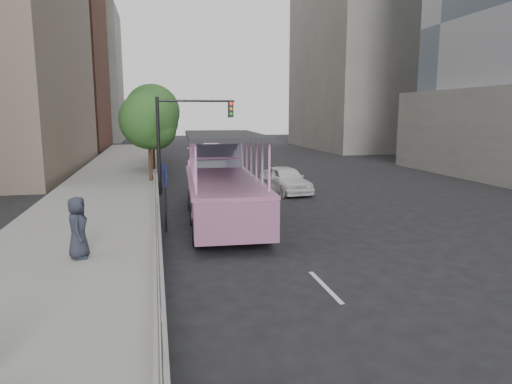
# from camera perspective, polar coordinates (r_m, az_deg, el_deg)

# --- Properties ---
(ground) EXTENTS (160.00, 160.00, 0.00)m
(ground) POSITION_cam_1_polar(r_m,az_deg,el_deg) (13.45, 1.50, -9.04)
(ground) COLOR black
(sidewalk) EXTENTS (5.50, 80.00, 0.30)m
(sidewalk) POSITION_cam_1_polar(r_m,az_deg,el_deg) (22.89, -18.94, -1.29)
(sidewalk) COLOR gray
(sidewalk) RESTS_ON ground
(kerb_wall) EXTENTS (0.24, 30.00, 0.36)m
(kerb_wall) POSITION_cam_1_polar(r_m,az_deg,el_deg) (14.86, -12.22, -5.49)
(kerb_wall) COLOR #9F9F9A
(kerb_wall) RESTS_ON sidewalk
(guardrail) EXTENTS (0.07, 22.00, 0.71)m
(guardrail) POSITION_cam_1_polar(r_m,az_deg,el_deg) (14.70, -12.32, -2.99)
(guardrail) COLOR silver
(guardrail) RESTS_ON kerb_wall
(duck_boat) EXTENTS (3.17, 10.94, 3.59)m
(duck_boat) POSITION_cam_1_polar(r_m,az_deg,el_deg) (19.15, -4.45, 0.73)
(duck_boat) COLOR black
(duck_boat) RESTS_ON ground
(car) EXTENTS (2.33, 4.55, 1.48)m
(car) POSITION_cam_1_polar(r_m,az_deg,el_deg) (25.21, 3.71, 1.57)
(car) COLOR silver
(car) RESTS_ON ground
(pedestrian_far) EXTENTS (0.61, 0.89, 1.76)m
(pedestrian_far) POSITION_cam_1_polar(r_m,az_deg,el_deg) (13.76, -21.38, -4.17)
(pedestrian_far) COLOR #272C3A
(pedestrian_far) RESTS_ON sidewalk
(parking_sign) EXTENTS (0.14, 0.56, 2.53)m
(parking_sign) POSITION_cam_1_polar(r_m,az_deg,el_deg) (16.94, -11.30, 0.34)
(parking_sign) COLOR black
(parking_sign) RESTS_ON ground
(traffic_signal) EXTENTS (4.20, 0.32, 5.20)m
(traffic_signal) POSITION_cam_1_polar(r_m,az_deg,el_deg) (24.90, -9.37, 7.73)
(traffic_signal) COLOR black
(traffic_signal) RESTS_ON ground
(street_tree_near) EXTENTS (3.52, 3.52, 5.72)m
(street_tree_near) POSITION_cam_1_polar(r_m,az_deg,el_deg) (28.28, -13.06, 8.49)
(street_tree_near) COLOR #3D281C
(street_tree_near) RESTS_ON ground
(street_tree_far) EXTENTS (3.97, 3.97, 6.45)m
(street_tree_far) POSITION_cam_1_polar(r_m,az_deg,el_deg) (34.27, -12.68, 9.51)
(street_tree_far) COLOR #3D281C
(street_tree_far) RESTS_ON ground
(midrise_brick) EXTENTS (18.00, 16.00, 26.00)m
(midrise_brick) POSITION_cam_1_polar(r_m,az_deg,el_deg) (62.76, -27.32, 16.68)
(midrise_brick) COLOR brown
(midrise_brick) RESTS_ON ground
(midrise_stone_a) EXTENTS (20.00, 20.00, 32.00)m
(midrise_stone_a) POSITION_cam_1_polar(r_m,az_deg,el_deg) (62.74, 16.43, 20.13)
(midrise_stone_a) COLOR gray
(midrise_stone_a) RESTS_ON ground
(midrise_stone_b) EXTENTS (16.00, 14.00, 20.00)m
(midrise_stone_b) POSITION_cam_1_polar(r_m,az_deg,el_deg) (77.64, -22.65, 13.24)
(midrise_stone_b) COLOR gray
(midrise_stone_b) RESTS_ON ground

